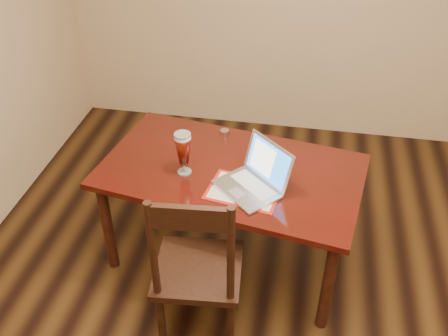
# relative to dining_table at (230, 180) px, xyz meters

# --- Properties ---
(room_shell) EXTENTS (4.51, 5.01, 2.71)m
(room_shell) POSITION_rel_dining_table_xyz_m (0.51, -0.74, 1.10)
(room_shell) COLOR tan
(room_shell) RESTS_ON ground
(dining_table) EXTENTS (1.70, 1.13, 1.02)m
(dining_table) POSITION_rel_dining_table_xyz_m (0.00, 0.00, 0.00)
(dining_table) COLOR #440C09
(dining_table) RESTS_ON ground
(dining_chair) EXTENTS (0.51, 0.49, 1.11)m
(dining_chair) POSITION_rel_dining_table_xyz_m (-0.07, -0.64, -0.14)
(dining_chair) COLOR black
(dining_chair) RESTS_ON ground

